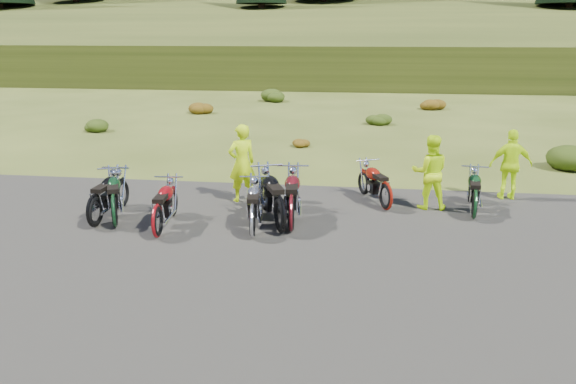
# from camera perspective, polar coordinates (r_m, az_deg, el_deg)

# --- Properties ---
(ground) EXTENTS (300.00, 300.00, 0.00)m
(ground) POSITION_cam_1_polar(r_m,az_deg,el_deg) (11.33, -2.19, -4.78)
(ground) COLOR #3D4A18
(ground) RESTS_ON ground
(gravel_pad) EXTENTS (20.00, 12.00, 0.04)m
(gravel_pad) POSITION_cam_1_polar(r_m,az_deg,el_deg) (9.52, -4.24, -9.06)
(gravel_pad) COLOR black
(gravel_pad) RESTS_ON ground
(hill_slope) EXTENTS (300.00, 45.97, 9.37)m
(hill_slope) POSITION_cam_1_polar(r_m,az_deg,el_deg) (60.58, 5.98, 12.30)
(hill_slope) COLOR #2D3913
(hill_slope) RESTS_ON ground
(hill_plateau) EXTENTS (300.00, 90.00, 9.17)m
(hill_plateau) POSITION_cam_1_polar(r_m,az_deg,el_deg) (120.50, 6.92, 14.19)
(hill_plateau) COLOR #2D3913
(hill_plateau) RESTS_ON ground
(shrub_1) EXTENTS (1.03, 1.03, 0.61)m
(shrub_1) POSITION_cam_1_polar(r_m,az_deg,el_deg) (24.59, -19.02, 6.57)
(shrub_1) COLOR #1C360D
(shrub_1) RESTS_ON ground
(shrub_2) EXTENTS (1.30, 1.30, 0.77)m
(shrub_2) POSITION_cam_1_polar(r_m,az_deg,el_deg) (28.42, -8.98, 8.60)
(shrub_2) COLOR brown
(shrub_2) RESTS_ON ground
(shrub_3) EXTENTS (1.56, 1.56, 0.92)m
(shrub_3) POSITION_cam_1_polar(r_m,az_deg,el_deg) (32.92, -1.44, 9.95)
(shrub_3) COLOR #1C360D
(shrub_3) RESTS_ON ground
(shrub_4) EXTENTS (0.77, 0.77, 0.45)m
(shrub_4) POSITION_cam_1_polar(r_m,az_deg,el_deg) (20.11, 1.10, 5.24)
(shrub_4) COLOR brown
(shrub_4) RESTS_ON ground
(shrub_5) EXTENTS (1.03, 1.03, 0.61)m
(shrub_5) POSITION_cam_1_polar(r_m,az_deg,el_deg) (25.21, 9.12, 7.46)
(shrub_5) COLOR #1C360D
(shrub_5) RESTS_ON ground
(shrub_6) EXTENTS (1.30, 1.30, 0.77)m
(shrub_6) POSITION_cam_1_polar(r_m,az_deg,el_deg) (30.65, 14.40, 8.84)
(shrub_6) COLOR brown
(shrub_6) RESTS_ON ground
(motorcycle_0) EXTENTS (0.69, 2.02, 1.05)m
(motorcycle_0) POSITION_cam_1_polar(r_m,az_deg,el_deg) (12.61, -18.86, -3.46)
(motorcycle_0) COLOR black
(motorcycle_0) RESTS_ON ground
(motorcycle_1) EXTENTS (0.82, 1.98, 1.01)m
(motorcycle_1) POSITION_cam_1_polar(r_m,az_deg,el_deg) (11.64, -13.02, -4.61)
(motorcycle_1) COLOR maroon
(motorcycle_1) RESTS_ON ground
(motorcycle_2) EXTENTS (1.41, 2.11, 1.05)m
(motorcycle_2) POSITION_cam_1_polar(r_m,az_deg,el_deg) (12.47, -17.10, -3.52)
(motorcycle_2) COLOR black
(motorcycle_2) RESTS_ON ground
(motorcycle_3) EXTENTS (0.92, 2.02, 1.02)m
(motorcycle_3) POSITION_cam_1_polar(r_m,az_deg,el_deg) (11.36, -3.61, -4.74)
(motorcycle_3) COLOR #A4A4A9
(motorcycle_3) RESTS_ON ground
(motorcycle_4) EXTENTS (0.93, 2.24, 1.14)m
(motorcycle_4) POSITION_cam_1_polar(r_m,az_deg,el_deg) (11.68, 0.33, -4.10)
(motorcycle_4) COLOR #4A0C12
(motorcycle_4) RESTS_ON ground
(motorcycle_5) EXTENTS (1.54, 2.37, 1.18)m
(motorcycle_5) POSITION_cam_1_polar(r_m,az_deg,el_deg) (11.58, -0.81, -4.30)
(motorcycle_5) COLOR black
(motorcycle_5) RESTS_ON ground
(motorcycle_6) EXTENTS (1.33, 1.97, 0.98)m
(motorcycle_6) POSITION_cam_1_polar(r_m,az_deg,el_deg) (13.22, 9.82, -1.90)
(motorcycle_6) COLOR maroon
(motorcycle_6) RESTS_ON ground
(motorcycle_7) EXTENTS (0.87, 1.94, 0.98)m
(motorcycle_7) POSITION_cam_1_polar(r_m,az_deg,el_deg) (13.07, 18.29, -2.72)
(motorcycle_7) COLOR black
(motorcycle_7) RESTS_ON ground
(person_middle) EXTENTS (0.82, 0.76, 1.88)m
(person_middle) POSITION_cam_1_polar(r_m,az_deg,el_deg) (13.51, -4.71, 2.83)
(person_middle) COLOR #B7E00B
(person_middle) RESTS_ON ground
(person_right_a) EXTENTS (0.86, 0.68, 1.73)m
(person_right_a) POSITION_cam_1_polar(r_m,az_deg,el_deg) (13.32, 14.21, 1.85)
(person_right_a) COLOR #B7E00B
(person_right_a) RESTS_ON ground
(person_right_b) EXTENTS (1.03, 0.48, 1.72)m
(person_right_b) POSITION_cam_1_polar(r_m,az_deg,el_deg) (14.69, 21.69, 2.49)
(person_right_b) COLOR #B7E00B
(person_right_b) RESTS_ON ground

